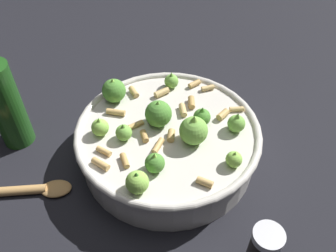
# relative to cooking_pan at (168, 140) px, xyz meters

# --- Properties ---
(ground_plane) EXTENTS (2.40, 2.40, 0.00)m
(ground_plane) POSITION_rel_cooking_pan_xyz_m (-0.00, 0.00, -0.04)
(ground_plane) COLOR black
(cooking_pan) EXTENTS (0.32, 0.32, 0.13)m
(cooking_pan) POSITION_rel_cooking_pan_xyz_m (0.00, 0.00, 0.00)
(cooking_pan) COLOR beige
(cooking_pan) RESTS_ON ground
(pepper_shaker) EXTENTS (0.04, 0.04, 0.09)m
(pepper_shaker) POSITION_rel_cooking_pan_xyz_m (0.18, 0.16, 0.00)
(pepper_shaker) COLOR black
(pepper_shaker) RESTS_ON ground
(olive_oil_bottle) EXTENTS (0.06, 0.06, 0.22)m
(olive_oil_bottle) POSITION_rel_cooking_pan_xyz_m (0.00, -0.29, 0.05)
(olive_oil_bottle) COLOR #1E4C19
(olive_oil_bottle) RESTS_ON ground
(wooden_spoon) EXTENTS (0.08, 0.25, 0.02)m
(wooden_spoon) POSITION_rel_cooking_pan_xyz_m (0.12, -0.26, -0.04)
(wooden_spoon) COLOR #B2844C
(wooden_spoon) RESTS_ON ground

